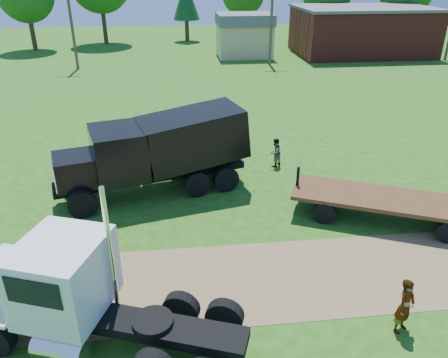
{
  "coord_description": "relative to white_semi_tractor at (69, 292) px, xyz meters",
  "views": [
    {
      "loc": [
        -4.23,
        -11.58,
        9.61
      ],
      "look_at": [
        -2.38,
        4.6,
        1.6
      ],
      "focal_mm": 35.0,
      "sensor_mm": 36.0,
      "label": 1
    }
  ],
  "objects": [
    {
      "name": "orange_pickup",
      "position": [
        2.3,
        12.59,
        -0.79
      ],
      "size": [
        6.28,
        4.4,
        1.59
      ],
      "primitive_type": "imported",
      "rotation": [
        0.0,
        0.0,
        1.23
      ],
      "color": "#E35C0A",
      "rests_on": "ground"
    },
    {
      "name": "spectator_b",
      "position": [
        8.21,
        10.93,
        -0.82
      ],
      "size": [
        0.94,
        0.91,
        1.53
      ],
      "primitive_type": "imported",
      "rotation": [
        0.0,
        0.0,
        3.8
      ],
      "color": "#999999",
      "rests_on": "ground"
    },
    {
      "name": "black_dump_truck",
      "position": [
        2.32,
        8.82,
        0.51
      ],
      "size": [
        8.96,
        4.75,
        3.81
      ],
      "rotation": [
        0.0,
        0.0,
        0.27
      ],
      "color": "black",
      "rests_on": "ground"
    },
    {
      "name": "dirt_track",
      "position": [
        7.38,
        1.83,
        -1.58
      ],
      "size": [
        120.0,
        4.2,
        0.01
      ],
      "primitive_type": "cube",
      "color": "brown",
      "rests_on": "ground"
    },
    {
      "name": "flatbed_trailer",
      "position": [
        11.53,
        5.06,
        -0.76
      ],
      "size": [
        7.76,
        5.13,
        1.92
      ],
      "rotation": [
        0.0,
        0.0,
        -0.42
      ],
      "color": "#3B2013",
      "rests_on": "ground"
    },
    {
      "name": "spectator_a",
      "position": [
        9.36,
        -0.86,
        -0.7
      ],
      "size": [
        0.77,
        0.7,
        1.77
      ],
      "primitive_type": "imported",
      "rotation": [
        0.0,
        0.0,
        0.56
      ],
      "color": "#999999",
      "rests_on": "ground"
    },
    {
      "name": "ground",
      "position": [
        7.38,
        1.83,
        -1.59
      ],
      "size": [
        140.0,
        140.0,
        0.0
      ],
      "primitive_type": "plane",
      "color": "#1C4B10",
      "rests_on": "ground"
    },
    {
      "name": "tan_shed",
      "position": [
        11.38,
        41.83,
        0.84
      ],
      "size": [
        6.2,
        5.4,
        4.7
      ],
      "color": "tan",
      "rests_on": "ground"
    },
    {
      "name": "utility_poles",
      "position": [
        13.38,
        36.83,
        3.13
      ],
      "size": [
        42.2,
        0.28,
        9.0
      ],
      "color": "#443626",
      "rests_on": "ground"
    },
    {
      "name": "brick_building",
      "position": [
        25.38,
        41.83,
        1.07
      ],
      "size": [
        15.4,
        10.4,
        5.3
      ],
      "color": "maroon",
      "rests_on": "ground"
    },
    {
      "name": "white_semi_tractor",
      "position": [
        0.0,
        0.0,
        0.0
      ],
      "size": [
        7.8,
        4.81,
        4.65
      ],
      "rotation": [
        0.0,
        0.0,
        -0.35
      ],
      "color": "black",
      "rests_on": "ground"
    }
  ]
}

